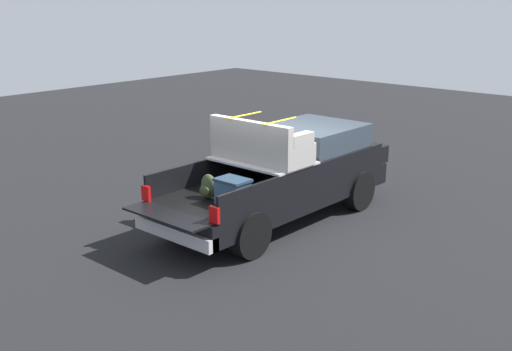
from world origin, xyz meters
TOP-DOWN VIEW (x-y plane):
  - ground_plane at (0.00, 0.00)m, footprint 40.00×40.00m
  - pickup_truck at (0.37, -0.00)m, footprint 6.05×2.06m

SIDE VIEW (x-z plane):
  - ground_plane at x=0.00m, z-range 0.00..0.00m
  - pickup_truck at x=0.37m, z-range -0.15..2.07m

